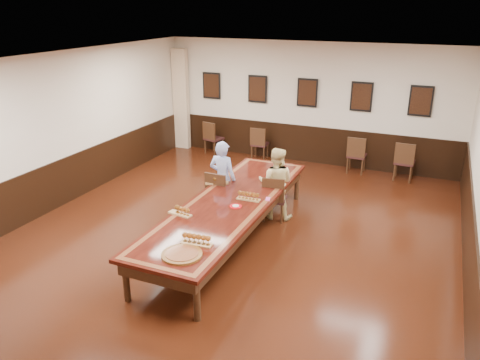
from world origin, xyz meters
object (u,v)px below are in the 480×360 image
at_px(chair_man, 220,194).
at_px(person_woman, 276,183).
at_px(chair_woman, 275,197).
at_px(spare_chair_a, 214,137).
at_px(spare_chair_d, 405,161).
at_px(spare_chair_c, 357,154).
at_px(conference_table, 229,209).
at_px(carved_platter, 182,254).
at_px(spare_chair_b, 260,143).
at_px(person_man, 223,178).

distance_m(chair_man, person_woman, 1.14).
relative_size(chair_man, chair_woman, 1.04).
distance_m(spare_chair_a, spare_chair_d, 5.25).
height_order(spare_chair_c, person_woman, person_woman).
bearing_deg(person_woman, spare_chair_d, -132.62).
distance_m(spare_chair_d, person_woman, 3.96).
xyz_separation_m(conference_table, carved_platter, (0.18, -2.00, 0.16)).
bearing_deg(spare_chair_c, spare_chair_a, -0.22).
xyz_separation_m(spare_chair_d, conference_table, (-2.63, -4.55, 0.12)).
distance_m(spare_chair_b, person_woman, 3.82).
bearing_deg(carved_platter, person_woman, 85.28).
bearing_deg(spare_chair_c, spare_chair_d, 175.79).
distance_m(chair_woman, spare_chair_d, 4.02).
bearing_deg(spare_chair_b, person_woman, 112.21).
relative_size(chair_man, carved_platter, 1.47).
height_order(spare_chair_d, carved_platter, spare_chair_d).
distance_m(person_woman, conference_table, 1.34).
height_order(spare_chair_b, person_woman, person_woman).
bearing_deg(chair_woman, chair_man, 6.19).
bearing_deg(carved_platter, conference_table, 95.24).
xyz_separation_m(person_woman, carved_platter, (-0.27, -3.25, 0.04)).
bearing_deg(spare_chair_b, person_man, 95.89).
xyz_separation_m(person_man, carved_platter, (0.77, -2.97, -0.01)).
xyz_separation_m(spare_chair_a, person_woman, (3.07, -3.39, 0.26)).
xyz_separation_m(spare_chair_c, carved_platter, (-1.28, -6.63, 0.29)).
bearing_deg(chair_woman, person_man, 0.88).
bearing_deg(person_man, spare_chair_c, -116.56).
relative_size(spare_chair_d, person_man, 0.63).
distance_m(spare_chair_a, carved_platter, 7.22).
xyz_separation_m(spare_chair_c, spare_chair_d, (1.17, -0.09, 0.01)).
distance_m(person_man, conference_table, 1.15).
xyz_separation_m(chair_man, spare_chair_d, (3.23, 3.68, -0.00)).
distance_m(spare_chair_d, carved_platter, 6.99).
bearing_deg(spare_chair_d, spare_chair_a, 0.84).
distance_m(chair_woman, carved_platter, 3.18).
height_order(spare_chair_a, carved_platter, spare_chair_a).
bearing_deg(spare_chair_b, carved_platter, 98.12).
distance_m(spare_chair_b, spare_chair_d, 3.85).
bearing_deg(person_woman, conference_table, 61.11).
bearing_deg(conference_table, person_woman, 70.19).
bearing_deg(chair_woman, conference_table, 58.90).
xyz_separation_m(chair_woman, person_woman, (-0.02, 0.10, 0.26)).
bearing_deg(conference_table, spare_chair_a, 119.39).
xyz_separation_m(spare_chair_a, spare_chair_c, (4.08, -0.02, 0.01)).
bearing_deg(carved_platter, spare_chair_c, 79.06).
height_order(chair_woman, conference_table, chair_woman).
relative_size(spare_chair_b, conference_table, 0.18).
xyz_separation_m(person_man, person_woman, (1.04, 0.28, -0.05)).
relative_size(spare_chair_b, person_man, 0.59).
bearing_deg(spare_chair_c, carved_platter, 79.07).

